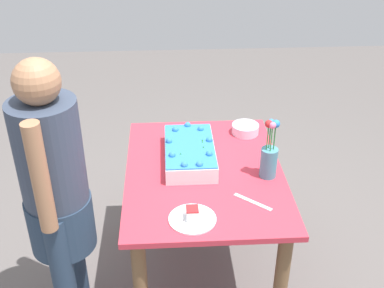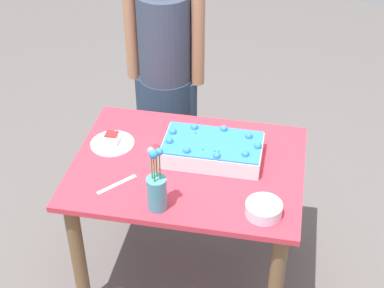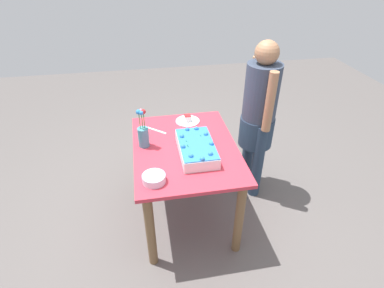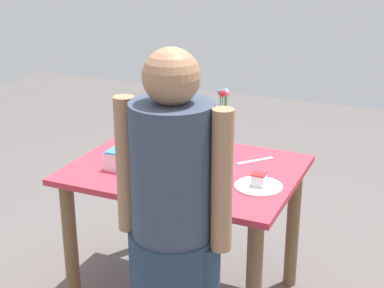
% 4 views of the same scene
% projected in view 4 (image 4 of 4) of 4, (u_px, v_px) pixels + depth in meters
% --- Properties ---
extents(dining_table, '(1.10, 0.83, 0.75)m').
position_uv_depth(dining_table, '(186.00, 193.00, 2.95)').
color(dining_table, '#C63142').
rests_on(dining_table, ground_plane).
extents(sheet_cake, '(0.47, 0.27, 0.12)m').
position_uv_depth(sheet_cake, '(160.00, 159.00, 2.86)').
color(sheet_cake, white).
rests_on(sheet_cake, dining_table).
extents(serving_plate_with_slice, '(0.22, 0.22, 0.07)m').
position_uv_depth(serving_plate_with_slice, '(259.00, 184.00, 2.67)').
color(serving_plate_with_slice, white).
rests_on(serving_plate_with_slice, dining_table).
extents(cake_knife, '(0.15, 0.17, 0.00)m').
position_uv_depth(cake_knife, '(255.00, 161.00, 2.97)').
color(cake_knife, silver).
rests_on(cake_knife, dining_table).
extents(flower_vase, '(0.09, 0.09, 0.33)m').
position_uv_depth(flower_vase, '(223.00, 128.00, 3.11)').
color(flower_vase, teal).
rests_on(flower_vase, dining_table).
extents(fruit_bowl, '(0.16, 0.16, 0.06)m').
position_uv_depth(fruit_bowl, '(143.00, 134.00, 3.27)').
color(fruit_bowl, silver).
rests_on(fruit_bowl, dining_table).
extents(person_standing, '(0.45, 0.31, 1.49)m').
position_uv_depth(person_standing, '(173.00, 220.00, 2.15)').
color(person_standing, '#26384E').
rests_on(person_standing, ground_plane).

